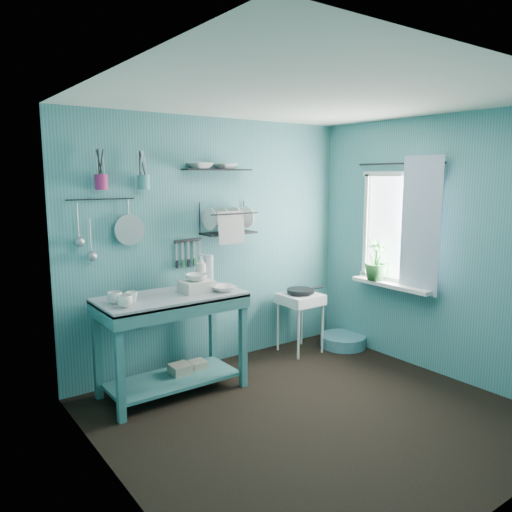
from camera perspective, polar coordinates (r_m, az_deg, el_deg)
floor at (r=4.30m, az=6.45°, el=-17.58°), size 3.20×3.20×0.00m
ceiling at (r=3.88m, az=7.14°, el=17.53°), size 3.20×3.20×0.00m
wall_back at (r=5.09m, az=-4.77°, el=1.44°), size 3.20×0.00×3.20m
wall_front at (r=3.01m, az=26.66°, el=-4.90°), size 3.20×0.00×3.20m
wall_left at (r=3.07m, az=-15.79°, el=-4.00°), size 0.00×3.00×3.00m
wall_right at (r=5.11m, az=20.05°, el=0.96°), size 0.00×3.00×3.00m
work_counter at (r=4.56m, az=-9.57°, el=-9.91°), size 1.35×0.82×0.90m
mug_left at (r=4.10m, az=-14.78°, el=-5.04°), size 0.12×0.12×0.10m
mug_mid at (r=4.23m, az=-14.01°, el=-4.61°), size 0.14×0.14×0.09m
mug_right at (r=4.24m, az=-15.83°, el=-4.62°), size 0.17×0.17×0.10m
wash_tub at (r=4.52m, az=-6.79°, el=-3.45°), size 0.28×0.22×0.10m
tub_bowl at (r=4.51m, az=-6.81°, el=-2.45°), size 0.20×0.19×0.06m
soap_bottle at (r=4.77m, az=-6.33°, el=-1.56°), size 0.11×0.12×0.30m
water_bottle at (r=4.84m, az=-5.42°, el=-1.50°), size 0.09×0.09×0.28m
counter_bowl at (r=4.52m, az=-3.76°, el=-3.72°), size 0.22×0.22×0.05m
hotplate_stand at (r=5.57m, az=5.06°, el=-7.62°), size 0.42×0.42×0.65m
frying_pan at (r=5.48m, az=5.12°, el=-3.97°), size 0.30×0.30×0.03m
knife_strip at (r=4.90m, az=-7.81°, el=1.76°), size 0.32×0.07×0.03m
dish_rack at (r=5.00m, az=-3.17°, el=4.35°), size 0.57×0.30×0.32m
upper_shelf at (r=4.95m, az=-4.47°, el=9.81°), size 0.71×0.22×0.02m
shelf_bowl_left at (r=4.86m, az=-6.40°, el=10.88°), size 0.25×0.25×0.06m
shelf_bowl_right at (r=5.01m, az=-3.46°, el=10.74°), size 0.23×0.23×0.05m
utensil_cup_magenta at (r=4.48m, az=-17.26°, el=8.08°), size 0.11×0.11×0.13m
utensil_cup_teal at (r=4.61m, az=-12.72°, el=8.24°), size 0.11×0.11×0.13m
colander at (r=4.61m, az=-14.27°, el=2.93°), size 0.28×0.03×0.28m
ladle_outer at (r=4.47m, az=-19.71°, el=3.76°), size 0.01×0.01×0.30m
ladle_inner at (r=4.51m, az=-18.42°, el=2.14°), size 0.01×0.01×0.30m
hook_rail at (r=4.53m, az=-17.30°, el=6.22°), size 0.60×0.01×0.01m
window_glass at (r=5.35m, az=16.05°, el=3.11°), size 0.00×1.10×1.10m
windowsill at (r=5.37m, az=15.21°, el=-3.21°), size 0.16×0.95×0.04m
curtain at (r=5.11m, az=18.28°, el=3.30°), size 0.00×1.35×1.35m
curtain_rod at (r=5.29m, az=16.06°, el=10.10°), size 0.02×1.05×0.02m
potted_plant at (r=5.44m, az=13.58°, el=-0.45°), size 0.29×0.29×0.43m
storage_tin_large at (r=4.77m, az=-8.64°, el=-13.39°), size 0.18×0.18×0.22m
storage_tin_small at (r=4.88m, az=-6.67°, el=-12.92°), size 0.15×0.15×0.20m
floor_basin at (r=5.87m, az=9.91°, el=-9.53°), size 0.51×0.51×0.13m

